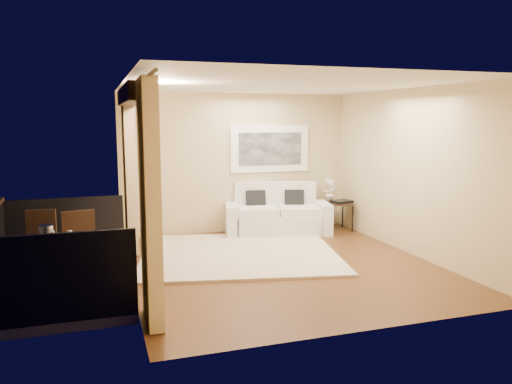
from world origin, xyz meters
TOP-DOWN VIEW (x-y plane):
  - floor at (0.00, 0.00)m, footprint 5.00×5.00m
  - room_shell at (-2.13, 0.00)m, footprint 5.00×6.40m
  - balcony at (-3.31, 0.00)m, footprint 1.81×2.60m
  - curtains at (-2.11, 0.00)m, footprint 0.16×4.80m
  - artwork at (0.68, 2.46)m, footprint 1.62×0.07m
  - rug at (-0.46, 0.75)m, footprint 3.62×3.30m
  - sofa at (0.69, 2.09)m, footprint 2.14×1.26m
  - side_table at (1.93, 1.91)m, footprint 0.66×0.66m
  - tray at (1.96, 1.83)m, footprint 0.43×0.35m
  - orchid at (1.80, 2.05)m, footprint 0.31×0.27m
  - bistro_table at (-3.13, -0.22)m, footprint 0.61×0.61m
  - balcony_chair_far at (-3.40, 0.73)m, footprint 0.45×0.46m
  - balcony_chair_near at (-2.88, 0.01)m, footprint 0.51×0.51m
  - ice_bucket at (-3.27, -0.16)m, footprint 0.18×0.18m
  - candle at (-3.08, -0.12)m, footprint 0.06×0.06m
  - vase at (-3.18, -0.43)m, footprint 0.04×0.04m
  - glass_a at (-2.98, -0.32)m, footprint 0.06×0.06m
  - glass_b at (-3.00, -0.20)m, footprint 0.06×0.06m

SIDE VIEW (x-z plane):
  - floor at x=0.00m, z-range 0.00..0.00m
  - rug at x=-0.46m, z-range 0.00..0.04m
  - balcony at x=-3.31m, z-range -0.41..0.76m
  - sofa at x=0.69m, z-range -0.14..0.82m
  - side_table at x=1.93m, z-range 0.22..0.79m
  - balcony_chair_far at x=-3.40m, z-range 0.07..1.01m
  - balcony_chair_near at x=-2.88m, z-range 0.08..1.07m
  - bistro_table at x=-3.13m, z-range 0.25..0.92m
  - tray at x=1.96m, z-range 0.57..0.62m
  - candle at x=-3.08m, z-range 0.67..0.74m
  - glass_a at x=-2.98m, z-range 0.67..0.79m
  - glass_b at x=-3.00m, z-range 0.67..0.79m
  - vase at x=-3.18m, z-range 0.67..0.85m
  - ice_bucket at x=-3.27m, z-range 0.67..0.87m
  - orchid at x=1.80m, z-range 0.57..1.07m
  - curtains at x=-2.11m, z-range 0.02..2.66m
  - artwork at x=0.68m, z-range 1.16..2.08m
  - room_shell at x=-2.13m, z-range 0.02..5.02m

